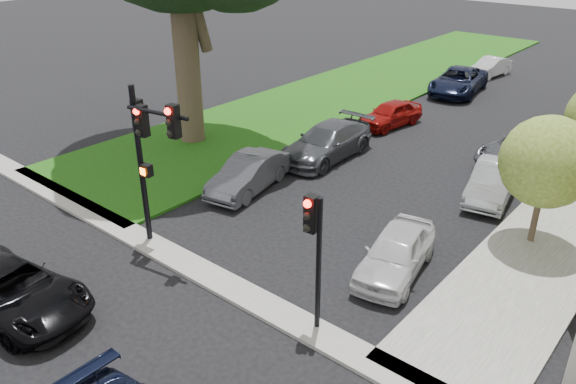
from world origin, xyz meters
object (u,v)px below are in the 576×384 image
Objects in this scene: small_tree_a at (547,162)px; car_parked_8 at (458,81)px; traffic_signal_main at (147,141)px; car_parked_5 at (248,174)px; car_parked_7 at (390,114)px; car_parked_9 at (490,67)px; car_cross_near at (9,290)px; car_parked_6 at (327,142)px; traffic_signal_secondary at (315,239)px; car_parked_2 at (526,148)px; car_parked_1 at (493,181)px; car_parked_0 at (396,253)px.

car_parked_8 is at bearing 122.26° from small_tree_a.
traffic_signal_main is 5.93m from car_parked_5.
car_parked_9 is at bearing 99.13° from car_parked_7.
car_parked_5 is (-0.37, 9.93, 0.00)m from car_cross_near.
car_cross_near is (-9.82, -13.04, -2.26)m from small_tree_a.
car_parked_8 is at bearing 88.62° from car_parked_6.
traffic_signal_secondary is at bearing -69.33° from car_parked_9.
car_parked_8 reaches higher than car_parked_5.
car_cross_near is at bearing -126.98° from small_tree_a.
traffic_signal_main is at bearing -98.24° from car_parked_8.
car_parked_9 is (-7.38, 14.29, -0.11)m from car_parked_2.
car_parked_1 is at bearing -69.23° from car_parked_8.
car_parked_2 reaches higher than car_cross_near.
car_cross_near is 0.95× the size of car_parked_2.
traffic_signal_main reaches higher than car_parked_7.
car_parked_8 is 5.47m from car_parked_9.
car_parked_0 is 21.33m from car_parked_8.
small_tree_a is 0.80× the size of car_parked_8.
traffic_signal_secondary is 15.11m from car_parked_2.
car_parked_1 is 9.61m from car_parked_5.
traffic_signal_main is 23.95m from car_parked_8.
car_parked_5 is at bearing -99.95° from car_parked_8.
car_parked_7 is at bearing -82.23° from car_parked_9.
car_cross_near is at bearing -98.83° from car_parked_8.
car_cross_near is 1.29× the size of car_parked_7.
traffic_signal_main is 16.75m from car_parked_2.
car_parked_1 is 1.09× the size of car_parked_9.
small_tree_a is 0.84× the size of car_parked_6.
car_parked_0 is 9.44m from car_parked_6.
car_cross_near is (-0.24, -4.87, -3.03)m from traffic_signal_main.
small_tree_a reaches higher than car_parked_8.
traffic_signal_secondary is at bearing -56.92° from car_parked_6.
car_parked_5 is 10.49m from car_parked_7.
car_cross_near is 14.71m from car_parked_6.
car_parked_9 is at bearing 103.45° from traffic_signal_secondary.
car_parked_6 is at bearing 124.62° from traffic_signal_secondary.
car_parked_1 is at bearing -75.89° from car_parked_2.
car_parked_7 is 8.22m from car_parked_8.
car_parked_1 is at bearing 86.86° from traffic_signal_secondary.
traffic_signal_secondary reaches higher than car_parked_1.
car_parked_6 is 19.39m from car_parked_9.
car_parked_6 is (-7.15, 6.16, 0.07)m from car_parked_0.
traffic_signal_main is 1.31× the size of car_parked_0.
small_tree_a is at bearing 40.46° from traffic_signal_main.
traffic_signal_secondary is at bearing -80.10° from car_parked_2.
small_tree_a is 10.19m from car_parked_6.
car_cross_near is (-6.83, -4.83, -2.03)m from traffic_signal_secondary.
traffic_signal_main is 8.40m from car_parked_0.
car_parked_6 is (-9.81, 1.67, -2.20)m from small_tree_a.
car_parked_8 is (0.01, 8.22, 0.11)m from car_parked_7.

